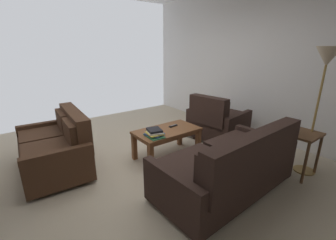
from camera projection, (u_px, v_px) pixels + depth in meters
name	position (u px, v px, depth m)	size (l,w,h in m)	color
ground_plane	(145.00, 165.00, 3.42)	(5.05, 5.78, 0.01)	#B7A88E
wall_left	(251.00, 63.00, 4.43)	(0.12, 5.78, 2.85)	silver
sofa_main	(230.00, 166.00, 2.67)	(1.82, 0.95, 0.88)	black
loveseat_near	(58.00, 146.00, 3.22)	(0.90, 1.41, 0.85)	black
coffee_table	(167.00, 134.00, 3.57)	(1.03, 0.56, 0.47)	brown
end_table	(299.00, 140.00, 3.07)	(0.46, 0.46, 0.62)	brown
floor_lamp	(325.00, 70.00, 2.81)	(0.29, 0.29, 1.73)	olive
armchair_side	(216.00, 121.00, 4.29)	(0.97, 1.04, 0.89)	black
coffee_mug	(296.00, 129.00, 3.02)	(0.10, 0.08, 0.10)	#334C8C
book_stack	(154.00, 133.00, 3.26)	(0.26, 0.32, 0.11)	#337F51
tv_remote	(173.00, 126.00, 3.69)	(0.16, 0.06, 0.02)	black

